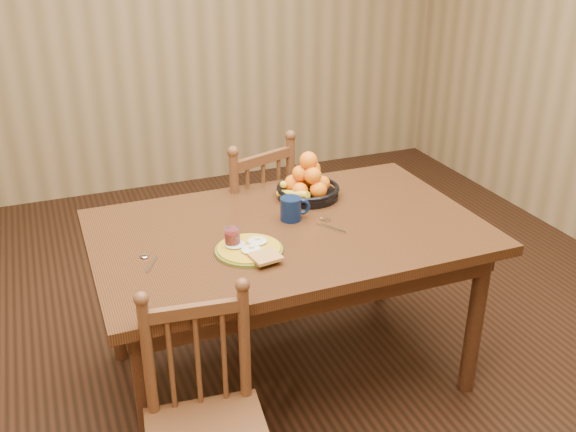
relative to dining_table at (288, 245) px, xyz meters
name	(u,v)px	position (x,y,z in m)	size (l,w,h in m)	color
room	(288,84)	(0.00, 0.00, 0.68)	(4.52, 5.02, 2.72)	black
dining_table	(288,245)	(0.00, 0.00, 0.00)	(1.60, 1.00, 0.75)	black
chair_far	(246,226)	(0.02, 0.63, -0.20)	(0.55, 0.53, 0.95)	#4D2717
chair_near	(206,428)	(-0.55, -0.65, -0.25)	(0.43, 0.41, 0.86)	#4D2717
breakfast_plate	(250,249)	(-0.22, -0.15, 0.10)	(0.26, 0.29, 0.04)	#59601E
fork	(329,225)	(0.16, -0.05, 0.09)	(0.08, 0.18, 0.00)	silver
spoon	(147,258)	(-0.60, -0.06, 0.09)	(0.07, 0.15, 0.01)	silver
coffee_mug	(292,208)	(0.04, 0.06, 0.14)	(0.13, 0.09, 0.10)	#091633
juice_glass	(233,240)	(-0.27, -0.10, 0.13)	(0.06, 0.06, 0.09)	silver
fruit_bowl	(308,184)	(0.20, 0.25, 0.15)	(0.29, 0.29, 0.22)	black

